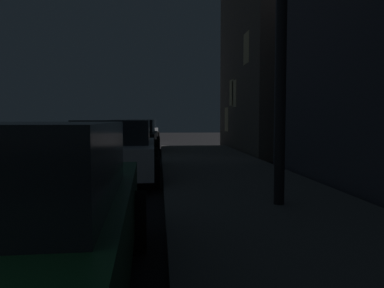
# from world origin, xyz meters

# --- Properties ---
(car_green) EXTENTS (2.06, 4.46, 1.43)m
(car_green) POSITION_xyz_m (2.85, 2.25, 0.70)
(car_green) COLOR #19592D
(car_green) RESTS_ON ground
(car_white) EXTENTS (2.17, 4.42, 1.43)m
(car_white) POSITION_xyz_m (2.85, 8.70, 0.71)
(car_white) COLOR silver
(car_white) RESTS_ON ground
(car_black) EXTENTS (2.20, 4.21, 1.43)m
(car_black) POSITION_xyz_m (2.85, 15.70, 0.72)
(car_black) COLOR black
(car_black) RESTS_ON ground
(car_silver) EXTENTS (2.17, 4.19, 1.43)m
(car_silver) POSITION_xyz_m (2.85, 22.61, 0.71)
(car_silver) COLOR #B7B7BF
(car_silver) RESTS_ON ground
(building_far) EXTENTS (8.47, 8.16, 8.32)m
(building_far) POSITION_xyz_m (11.53, 16.06, 4.16)
(building_far) COLOR #6B6056
(building_far) RESTS_ON ground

